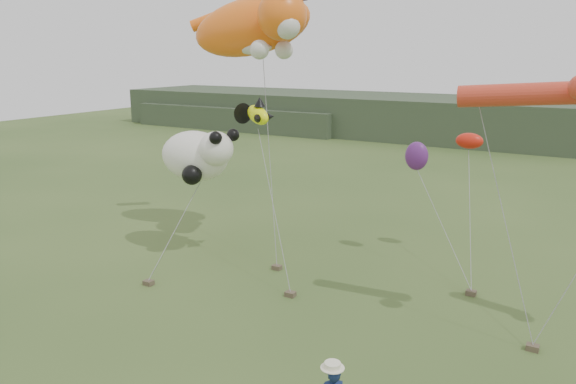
{
  "coord_description": "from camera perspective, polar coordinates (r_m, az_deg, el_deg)",
  "views": [
    {
      "loc": [
        6.94,
        -11.15,
        8.24
      ],
      "look_at": [
        -1.38,
        3.0,
        4.19
      ],
      "focal_mm": 35.0,
      "sensor_mm": 36.0,
      "label": 1
    }
  ],
  "objects": [
    {
      "name": "fish_kite",
      "position": [
        21.9,
        -3.79,
        7.97
      ],
      "size": [
        2.27,
        1.47,
        1.16
      ],
      "color": "#F1FF0A",
      "rests_on": "ground"
    },
    {
      "name": "panda_kite",
      "position": [
        23.15,
        -9.12,
        3.7
      ],
      "size": [
        3.61,
        2.34,
        2.25
      ],
      "color": "white",
      "rests_on": "ground"
    },
    {
      "name": "headland",
      "position": [
        57.09,
        20.24,
        6.66
      ],
      "size": [
        90.0,
        13.0,
        4.0
      ],
      "color": "#2D3D28",
      "rests_on": "ground"
    },
    {
      "name": "misc_kites",
      "position": [
        23.18,
        14.93,
        4.14
      ],
      "size": [
        2.75,
        1.86,
        1.47
      ],
      "color": "red",
      "rests_on": "ground"
    },
    {
      "name": "ground",
      "position": [
        15.5,
        -1.3,
        -18.23
      ],
      "size": [
        120.0,
        120.0,
        0.0
      ],
      "primitive_type": "plane",
      "color": "#385123",
      "rests_on": "ground"
    },
    {
      "name": "sandbag_anchors",
      "position": [
        19.94,
        4.65,
        -10.3
      ],
      "size": [
        13.14,
        5.35,
        0.18
      ],
      "color": "brown",
      "rests_on": "ground"
    },
    {
      "name": "cat_kite",
      "position": [
        24.03,
        -3.09,
        16.57
      ],
      "size": [
        6.84,
        3.91,
        3.32
      ],
      "color": "orange",
      "rests_on": "ground"
    }
  ]
}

